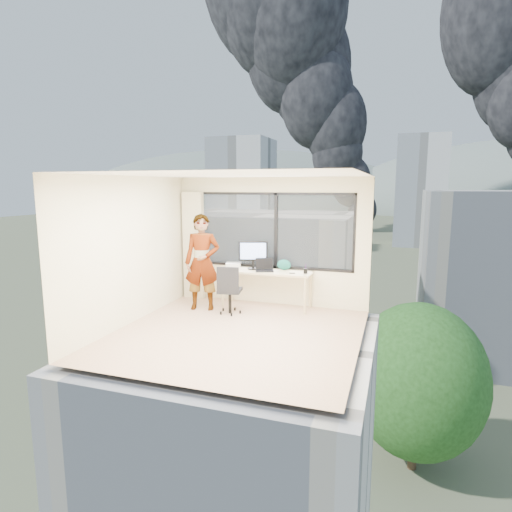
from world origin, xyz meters
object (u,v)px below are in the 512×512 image
at_px(laptop, 265,266).
at_px(handbag, 284,265).
at_px(person, 202,262).
at_px(chair, 230,289).
at_px(monitor, 253,255).
at_px(game_console, 234,264).
at_px(desk, 266,289).

xyz_separation_m(laptop, handbag, (0.33, 0.25, -0.01)).
height_order(person, laptop, person).
distance_m(chair, monitor, 0.93).
xyz_separation_m(person, game_console, (0.36, 0.77, -0.16)).
relative_size(desk, chair, 1.87).
bearing_deg(chair, game_console, 95.55).
distance_m(desk, chair, 0.84).
relative_size(desk, game_console, 5.86).
height_order(game_console, laptop, laptop).
xyz_separation_m(desk, laptop, (-0.02, -0.07, 0.49)).
bearing_deg(monitor, laptop, -39.89).
height_order(desk, monitor, monitor).
bearing_deg(monitor, handbag, -4.78).
xyz_separation_m(person, laptop, (1.14, 0.47, -0.08)).
relative_size(desk, handbag, 6.48).
bearing_deg(laptop, chair, -151.58).
bearing_deg(chair, person, 158.77).
relative_size(person, monitor, 3.24).
height_order(game_console, handbag, handbag).
bearing_deg(laptop, monitor, 136.34).
bearing_deg(desk, handbag, 29.49).
xyz_separation_m(desk, monitor, (-0.30, 0.06, 0.67)).
xyz_separation_m(person, handbag, (1.48, 0.71, -0.09)).
bearing_deg(handbag, chair, -116.10).
height_order(desk, handbag, handbag).
bearing_deg(desk, person, -155.26).
bearing_deg(person, handbag, 11.35).
xyz_separation_m(monitor, laptop, (0.28, -0.13, -0.18)).
height_order(person, game_console, person).
distance_m(desk, person, 1.40).
distance_m(desk, monitor, 0.73).
bearing_deg(handbag, game_console, -162.95).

